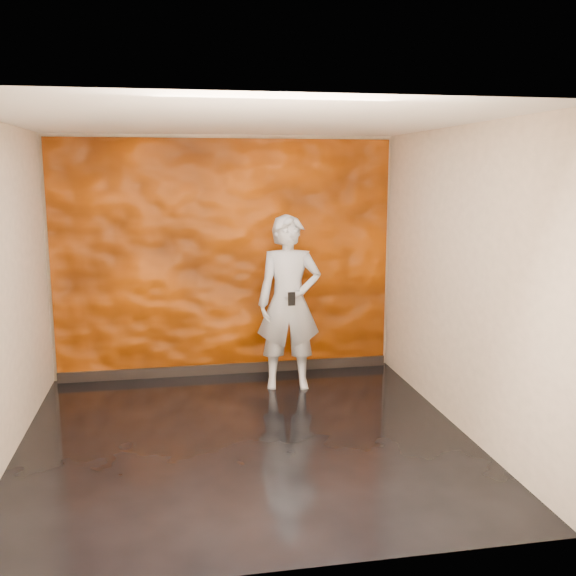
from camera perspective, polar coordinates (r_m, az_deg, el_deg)
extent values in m
cube|color=black|center=(5.99, -3.72, -13.21)|extent=(4.00, 4.00, 0.01)
cube|color=#B5A48F|center=(7.55, -5.62, 2.77)|extent=(4.00, 0.02, 2.80)
cube|color=#B5A48F|center=(3.65, -0.31, -5.33)|extent=(4.00, 0.02, 2.80)
cube|color=#B5A48F|center=(5.72, -24.21, -0.51)|extent=(0.02, 4.00, 2.80)
cube|color=#B5A48F|center=(6.14, 15.01, 0.72)|extent=(0.02, 4.00, 2.80)
cube|color=white|center=(5.51, -4.07, 14.61)|extent=(4.00, 4.00, 0.01)
cube|color=#C04700|center=(7.52, -5.59, 2.58)|extent=(3.90, 0.06, 2.75)
cube|color=black|center=(7.77, -5.39, -7.16)|extent=(3.90, 0.04, 0.12)
imported|color=#9498A1|center=(7.05, 0.09, -1.31)|extent=(0.75, 0.54, 1.93)
cube|color=black|center=(6.74, 0.32, -0.98)|extent=(0.08, 0.02, 0.15)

